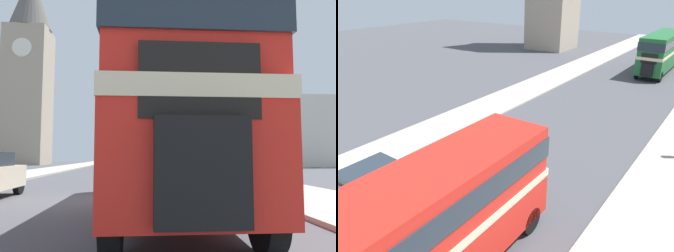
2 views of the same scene
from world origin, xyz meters
TOP-DOWN VIEW (x-y plane):
  - ground_plane at (0.00, 0.00)m, footprint 120.00×120.00m
  - double_decker_bus at (2.15, -1.81)m, footprint 2.48×10.28m
  - bus_distant at (1.18, 31.86)m, footprint 2.52×10.38m
  - car_parked_near at (-3.75, -0.08)m, footprint 1.73×4.53m

SIDE VIEW (x-z plane):
  - ground_plane at x=0.00m, z-range 0.00..0.00m
  - car_parked_near at x=-3.75m, z-range 0.03..1.54m
  - bus_distant at x=1.18m, z-range 0.40..4.52m
  - double_decker_bus at x=2.15m, z-range 0.40..4.53m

